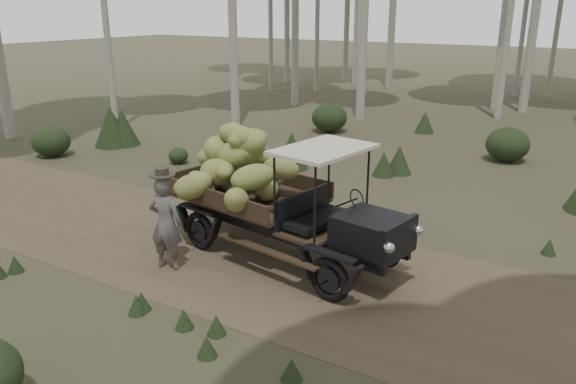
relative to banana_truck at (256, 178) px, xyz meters
name	(u,v)px	position (x,y,z in m)	size (l,w,h in m)	color
ground	(303,273)	(1.21, -0.40, -1.36)	(120.00, 120.00, 0.00)	#473D2B
dirt_track	(303,273)	(1.21, -0.40, -1.36)	(70.00, 4.00, 0.01)	brown
banana_truck	(256,178)	(0.00, 0.00, 0.00)	(4.84, 2.52, 2.36)	black
farmer	(166,222)	(-0.87, -1.40, -0.53)	(0.66, 0.52, 1.77)	#575450
undergrowth	(228,241)	(0.07, -0.94, -0.84)	(22.58, 23.27, 1.38)	#233319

